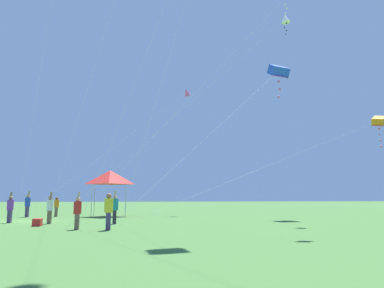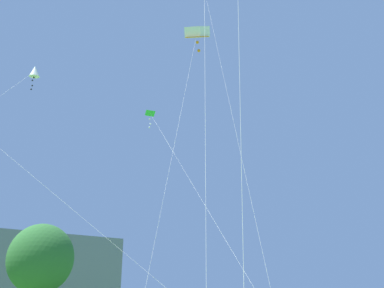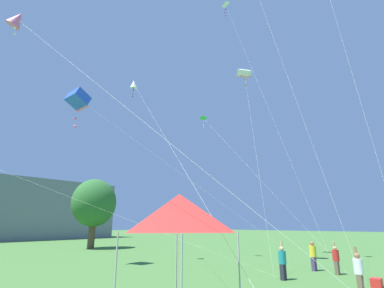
# 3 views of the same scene
# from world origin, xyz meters

# --- Properties ---
(distant_building) EXTENTS (34.09, 10.26, 10.70)m
(distant_building) POSITION_xyz_m (9.09, 58.66, 5.35)
(distant_building) COLOR slate
(distant_building) RESTS_ON ground
(tree_far_left) EXTENTS (5.40, 4.86, 8.15)m
(tree_far_left) POSITION_xyz_m (7.85, 31.71, 5.27)
(tree_far_left) COLOR brown
(tree_far_left) RESTS_ON ground
(festival_tent) EXTENTS (2.93, 2.93, 3.79)m
(festival_tent) POSITION_xyz_m (-5.52, 5.36, 3.21)
(festival_tent) COLOR #B7B7BC
(festival_tent) RESTS_ON ground
(cooler_box) EXTENTS (0.60, 0.44, 0.40)m
(cooler_box) POSITION_xyz_m (4.44, 1.99, 0.20)
(cooler_box) COLOR red
(cooler_box) RESTS_ON ground
(person_yellow_shirt) EXTENTS (0.41, 0.41, 1.75)m
(person_yellow_shirt) POSITION_xyz_m (7.68, 5.93, 0.95)
(person_yellow_shirt) COLOR #473860
(person_yellow_shirt) RESTS_ON ground
(person_teal_shirt) EXTENTS (0.40, 0.40, 1.94)m
(person_teal_shirt) POSITION_xyz_m (3.42, 6.08, 0.94)
(person_teal_shirt) COLOR #282833
(person_teal_shirt) RESTS_ON ground
(person_red_shirt) EXTENTS (0.37, 0.37, 1.83)m
(person_red_shirt) POSITION_xyz_m (7.07, 4.40, 0.89)
(person_red_shirt) COLOR brown
(person_red_shirt) RESTS_ON ground
(person_white_shirt) EXTENTS (0.39, 0.39, 1.89)m
(person_white_shirt) POSITION_xyz_m (2.55, 2.25, 0.91)
(person_white_shirt) COLOR brown
(person_white_shirt) RESTS_ON ground
(kite_green_delta_0) EXTENTS (1.36, 11.65, 12.63)m
(kite_green_delta_0) POSITION_xyz_m (8.31, 14.95, 12.22)
(kite_green_delta_0) COLOR silver
(kite_green_delta_0) RESTS_ON ground
(kite_white_diamond_2) EXTENTS (8.51, 16.79, 14.89)m
(kite_white_diamond_2) POSITION_xyz_m (2.11, 17.86, 14.47)
(kite_white_diamond_2) COLOR silver
(kite_white_diamond_2) RESTS_ON ground
(kite_white_delta_3) EXTENTS (3.74, 9.74, 25.94)m
(kite_white_delta_3) POSITION_xyz_m (10.30, 13.53, 25.33)
(kite_white_delta_3) COLOR silver
(kite_white_delta_3) RESTS_ON ground
(kite_blue_box_5) EXTENTS (10.45, 14.03, 12.76)m
(kite_blue_box_5) POSITION_xyz_m (-2.13, 19.08, 12.00)
(kite_blue_box_5) COLOR silver
(kite_blue_box_5) RESTS_ON ground
(kite_pink_diamond_7) EXTENTS (4.23, 14.21, 12.30)m
(kite_pink_diamond_7) POSITION_xyz_m (-8.89, 12.31, 11.78)
(kite_pink_diamond_7) COLOR silver
(kite_pink_diamond_7) RESTS_ON ground
(kite_white_box_8) EXTENTS (6.21, 4.95, 16.26)m
(kite_white_box_8) POSITION_xyz_m (8.49, 10.65, 15.60)
(kite_white_box_8) COLOR silver
(kite_white_box_8) RESTS_ON ground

